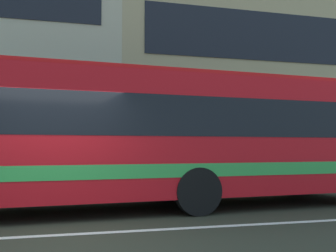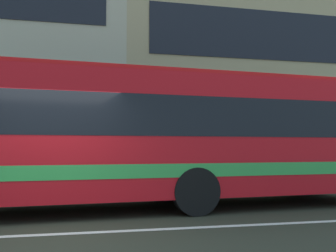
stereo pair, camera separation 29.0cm
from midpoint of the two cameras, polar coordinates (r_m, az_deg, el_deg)
name	(u,v)px [view 2 (the right image)]	position (r m, az deg, el deg)	size (l,w,h in m)	color
ground_plane	(49,235)	(6.78, -15.81, -15.08)	(160.00, 160.00, 0.00)	#303225
lane_centre_line	(49,234)	(6.78, -15.81, -15.05)	(60.00, 0.16, 0.01)	silver
hedge_row_far	(53,180)	(12.57, -15.82, -7.68)	(17.41, 1.10, 0.80)	#2B662E
apartment_block_right	(309,80)	(24.89, 20.26, 6.38)	(23.03, 10.42, 10.92)	tan
transit_bus	(148,134)	(9.07, -2.07, -1.23)	(12.14, 3.37, 3.11)	red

